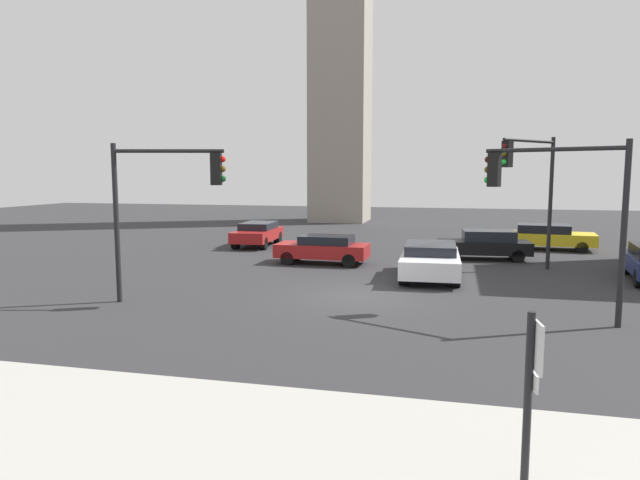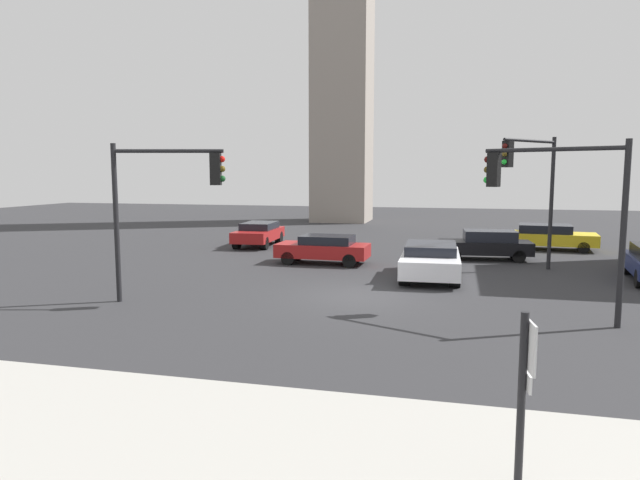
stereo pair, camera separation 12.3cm
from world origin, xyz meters
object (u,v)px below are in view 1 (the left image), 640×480
at_px(car_2, 258,233).
at_px(car_5, 485,244).
at_px(direction_sign, 531,383).
at_px(car_1, 323,248).
at_px(traffic_light_0, 167,189).
at_px(traffic_light_1, 531,175).
at_px(car_0, 547,236).
at_px(car_3, 430,260).
at_px(traffic_light_2, 554,191).

bearing_deg(car_2, car_5, 76.94).
xyz_separation_m(direction_sign, car_1, (-6.65, 17.42, -0.83)).
xyz_separation_m(traffic_light_0, traffic_light_1, (11.66, 8.11, 0.41)).
height_order(car_0, car_3, car_0).
bearing_deg(car_0, car_1, -138.79).
bearing_deg(car_5, traffic_light_2, 92.21).
height_order(direction_sign, car_0, direction_sign).
distance_m(direction_sign, car_3, 15.13).
bearing_deg(traffic_light_2, direction_sign, 103.53).
xyz_separation_m(traffic_light_0, car_3, (7.86, 6.08, -2.85)).
xyz_separation_m(traffic_light_1, car_2, (-13.64, 5.64, -3.25)).
xyz_separation_m(car_0, car_2, (-15.56, -2.20, 0.01)).
bearing_deg(car_3, direction_sign, 5.23).
distance_m(direction_sign, traffic_light_0, 13.31).
bearing_deg(traffic_light_2, car_3, -32.88).
relative_size(direction_sign, car_3, 0.47).
bearing_deg(car_2, traffic_light_0, 5.53).
bearing_deg(car_5, car_0, -131.56).
bearing_deg(car_2, car_1, 40.98).
distance_m(car_0, car_3, 11.41).
distance_m(traffic_light_1, car_3, 5.40).
relative_size(traffic_light_1, car_1, 1.34).
bearing_deg(car_3, traffic_light_2, 31.85).
relative_size(car_0, car_3, 1.01).
bearing_deg(traffic_light_0, car_1, 56.66).
height_order(car_0, car_5, car_5).
xyz_separation_m(car_1, car_5, (7.17, 3.01, 0.03)).
distance_m(car_2, car_3, 12.48).
height_order(traffic_light_1, car_2, traffic_light_1).
relative_size(car_3, car_5, 1.12).
bearing_deg(traffic_light_2, car_1, -19.22).
bearing_deg(car_3, traffic_light_0, -53.93).
relative_size(traffic_light_2, car_2, 1.12).
bearing_deg(direction_sign, car_0, 73.92).
bearing_deg(traffic_light_1, car_1, -53.93).
xyz_separation_m(direction_sign, traffic_light_0, (-9.67, 8.92, 2.05)).
bearing_deg(traffic_light_1, direction_sign, 32.05).
relative_size(car_0, car_5, 1.13).
height_order(traffic_light_0, car_5, traffic_light_0).
bearing_deg(car_5, car_1, 18.62).
xyz_separation_m(traffic_light_1, car_1, (-8.64, 0.40, -3.28)).
relative_size(traffic_light_0, traffic_light_2, 1.01).
bearing_deg(traffic_light_2, car_5, -60.01).
relative_size(traffic_light_2, car_3, 1.02).
relative_size(traffic_light_1, traffic_light_2, 1.12).
bearing_deg(car_1, traffic_light_0, 71.85).
height_order(traffic_light_0, traffic_light_2, traffic_light_0).
relative_size(car_1, car_3, 0.86).
xyz_separation_m(car_0, car_3, (-5.72, -9.87, 0.00)).
relative_size(car_0, car_2, 1.11).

